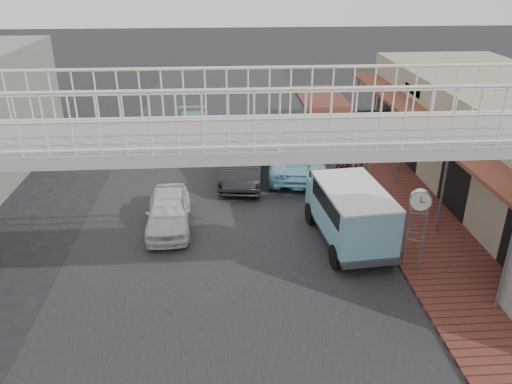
{
  "coord_description": "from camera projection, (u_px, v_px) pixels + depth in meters",
  "views": [
    {
      "loc": [
        -0.08,
        -13.15,
        8.26
      ],
      "look_at": [
        0.86,
        0.82,
        1.8
      ],
      "focal_mm": 35.0,
      "sensor_mm": 36.0,
      "label": 1
    }
  ],
  "objects": [
    {
      "name": "ground",
      "position": [
        230.0,
        257.0,
        15.38
      ],
      "size": [
        120.0,
        120.0,
        0.0
      ],
      "primitive_type": "plane",
      "color": "black",
      "rests_on": "ground"
    },
    {
      "name": "road_strip",
      "position": [
        230.0,
        257.0,
        15.38
      ],
      "size": [
        10.0,
        60.0,
        0.01
      ],
      "primitive_type": "cube",
      "color": "black",
      "rests_on": "ground"
    },
    {
      "name": "sidewalk",
      "position": [
        404.0,
        206.0,
        18.47
      ],
      "size": [
        3.0,
        40.0,
        0.1
      ],
      "primitive_type": "cube",
      "color": "brown",
      "rests_on": "ground"
    },
    {
      "name": "footbridge",
      "position": [
        231.0,
        230.0,
        10.43
      ],
      "size": [
        16.4,
        2.4,
        6.34
      ],
      "color": "gray",
      "rests_on": "ground"
    },
    {
      "name": "white_hatchback",
      "position": [
        168.0,
        211.0,
        16.86
      ],
      "size": [
        1.61,
        3.65,
        1.22
      ],
      "primitive_type": "imported",
      "rotation": [
        0.0,
        0.0,
        0.05
      ],
      "color": "silver",
      "rests_on": "ground"
    },
    {
      "name": "dark_sedan",
      "position": [
        243.0,
        162.0,
        20.62
      ],
      "size": [
        2.09,
        4.77,
        1.52
      ],
      "primitive_type": "imported",
      "rotation": [
        0.0,
        0.0,
        -0.1
      ],
      "color": "black",
      "rests_on": "ground"
    },
    {
      "name": "angkot_curb",
      "position": [
        297.0,
        158.0,
        21.25
      ],
      "size": [
        2.87,
        5.22,
        1.39
      ],
      "primitive_type": "imported",
      "rotation": [
        0.0,
        0.0,
        3.02
      ],
      "color": "#79BDD2",
      "rests_on": "ground"
    },
    {
      "name": "angkot_far",
      "position": [
        193.0,
        129.0,
        25.07
      ],
      "size": [
        2.02,
        4.6,
        1.31
      ],
      "primitive_type": "imported",
      "rotation": [
        0.0,
        0.0,
        0.04
      ],
      "color": "#70B8C3",
      "rests_on": "ground"
    },
    {
      "name": "angkot_van",
      "position": [
        350.0,
        207.0,
        15.64
      ],
      "size": [
        2.23,
        4.24,
        2.0
      ],
      "rotation": [
        0.0,
        0.0,
        0.1
      ],
      "color": "black",
      "rests_on": "ground"
    },
    {
      "name": "motorcycle_near",
      "position": [
        337.0,
        139.0,
        23.79
      ],
      "size": [
        2.08,
        1.13,
        1.04
      ],
      "primitive_type": "imported",
      "rotation": [
        0.0,
        0.0,
        1.34
      ],
      "color": "black",
      "rests_on": "sidewalk"
    },
    {
      "name": "motorcycle_far",
      "position": [
        352.0,
        162.0,
        21.09
      ],
      "size": [
        1.64,
        0.9,
        0.95
      ],
      "primitive_type": "imported",
      "rotation": [
        0.0,
        0.0,
        1.88
      ],
      "color": "black",
      "rests_on": "sidewalk"
    },
    {
      "name": "street_clock",
      "position": [
        420.0,
        204.0,
        13.84
      ],
      "size": [
        0.64,
        0.6,
        2.49
      ],
      "rotation": [
        0.0,
        0.0,
        -0.33
      ],
      "color": "#59595B",
      "rests_on": "sidewalk"
    },
    {
      "name": "arrow_sign",
      "position": [
        391.0,
        123.0,
        18.23
      ],
      "size": [
        2.07,
        1.34,
        3.48
      ],
      "rotation": [
        0.0,
        0.0,
        0.14
      ],
      "color": "#59595B",
      "rests_on": "sidewalk"
    }
  ]
}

